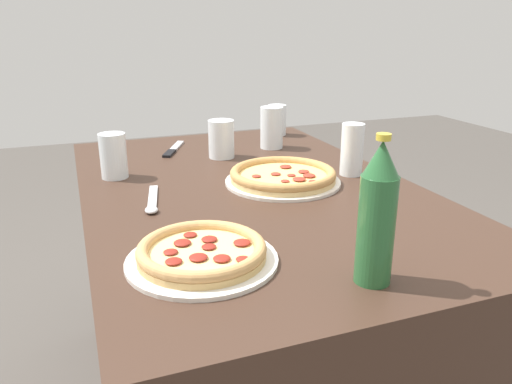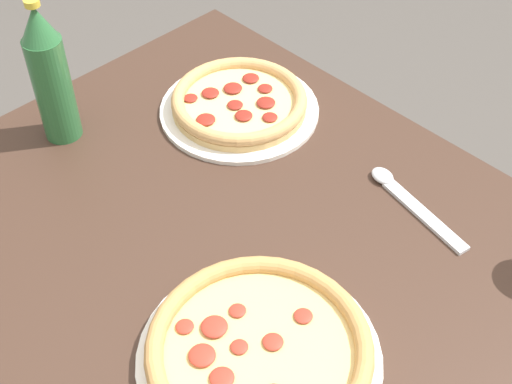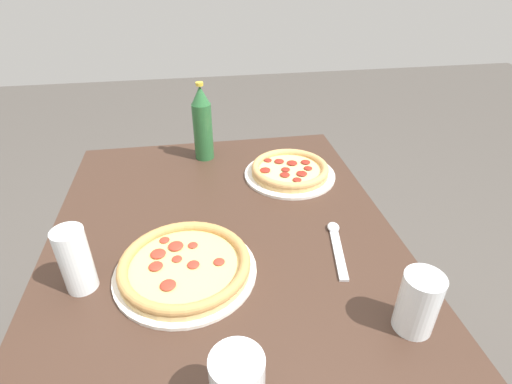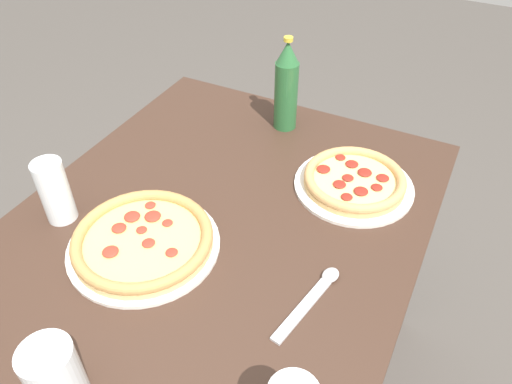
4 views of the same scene
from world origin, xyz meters
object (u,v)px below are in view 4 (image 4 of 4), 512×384
spoon (315,294)px  glass_orange_juice (55,377)px  beer_bottle (286,86)px  pizza_salami (354,181)px  glass_water (57,193)px  pizza_veggie (143,240)px

spoon → glass_orange_juice: bearing=-38.1°
glass_orange_juice → beer_bottle: bearing=-179.6°
pizza_salami → spoon: (0.32, 0.03, -0.01)m
glass_water → spoon: size_ratio=0.72×
beer_bottle → spoon: size_ratio=1.25×
glass_water → glass_orange_juice: bearing=42.7°
glass_water → glass_orange_juice: 0.42m
glass_water → glass_orange_juice: (0.31, 0.28, -0.01)m
glass_water → spoon: bearing=94.4°
pizza_veggie → beer_bottle: beer_bottle is taller
glass_water → beer_bottle: 0.60m
pizza_salami → glass_water: 0.64m
pizza_veggie → spoon: bearing=96.8°
pizza_salami → spoon: 0.33m
beer_bottle → spoon: 0.57m
glass_orange_juice → beer_bottle: beer_bottle is taller
pizza_salami → beer_bottle: beer_bottle is taller
pizza_salami → glass_orange_juice: bearing=-19.5°
glass_orange_juice → pizza_salami: bearing=160.5°
glass_water → beer_bottle: size_ratio=0.58×
pizza_veggie → glass_water: 0.21m
spoon → pizza_salami: bearing=-174.0°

